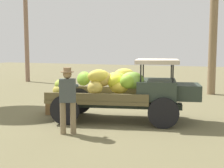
# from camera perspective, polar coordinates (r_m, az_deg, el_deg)

# --- Properties ---
(ground_plane) EXTENTS (60.00, 60.00, 0.00)m
(ground_plane) POSITION_cam_1_polar(r_m,az_deg,el_deg) (9.62, 2.17, -6.58)
(ground_plane) COLOR #726947
(truck) EXTENTS (4.65, 2.55, 1.87)m
(truck) POSITION_cam_1_polar(r_m,az_deg,el_deg) (9.27, 2.84, -1.00)
(truck) COLOR #2D382F
(truck) RESTS_ON ground
(farmer) EXTENTS (0.56, 0.53, 1.72)m
(farmer) POSITION_cam_1_polar(r_m,az_deg,el_deg) (7.93, -8.18, -2.29)
(farmer) COLOR #826F52
(farmer) RESTS_ON ground
(wooden_crate) EXTENTS (0.59, 0.62, 0.43)m
(wooden_crate) POSITION_cam_1_polar(r_m,az_deg,el_deg) (10.69, -11.23, -4.20)
(wooden_crate) COLOR olive
(wooden_crate) RESTS_ON ground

